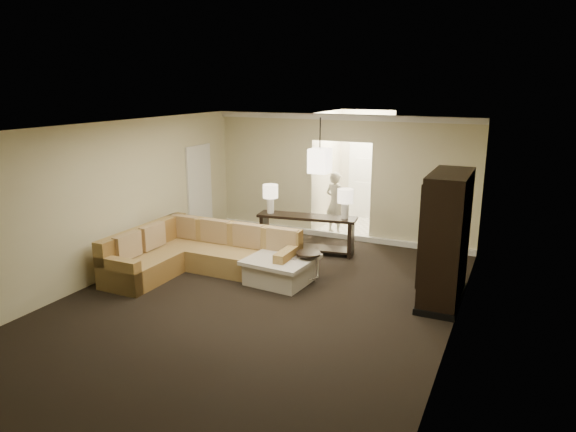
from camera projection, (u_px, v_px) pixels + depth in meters
The scene contains 19 objects.
ground at pixel (257, 302), 8.30m from camera, with size 8.00×8.00×0.00m, color black.
wall_back at pixel (341, 177), 11.46m from camera, with size 6.00×0.04×2.80m, color beige.
wall_front at pixel (35, 326), 4.44m from camera, with size 6.00×0.04×2.80m, color beige.
wall_left at pixel (108, 201), 9.18m from camera, with size 0.04×8.00×2.80m, color beige.
wall_right at pixel (456, 244), 6.73m from camera, with size 0.04×8.00×2.80m, color beige.
ceiling at pixel (254, 128), 7.60m from camera, with size 6.00×8.00×0.02m, color silver.
crown_molding at pixel (341, 117), 11.09m from camera, with size 6.00×0.10×0.12m, color white.
baseboard at pixel (338, 235), 11.76m from camera, with size 6.00×0.10×0.12m, color white.
side_door at pixel (200, 191), 11.71m from camera, with size 0.05×0.90×2.10m, color white.
foyer at pixel (359, 173), 12.67m from camera, with size 1.44×2.02×2.80m.
sectional_sofa at pixel (199, 254), 9.57m from camera, with size 2.91×2.33×0.87m.
coffee_table at pixel (281, 269), 9.14m from camera, with size 1.20×1.20×0.47m.
console_table at pixel (307, 230), 10.67m from camera, with size 2.10×0.75×0.79m.
armoire at pixel (445, 241), 8.12m from camera, with size 0.63×1.47×2.12m.
drink_table at pixel (308, 261), 9.10m from camera, with size 0.44×0.44×0.55m.
table_lamp_left at pixel (270, 194), 10.71m from camera, with size 0.32×0.32×0.61m.
table_lamp_right at pixel (345, 199), 10.27m from camera, with size 0.32×0.32×0.61m.
pendant_light at pixel (320, 161), 10.18m from camera, with size 0.38×0.38×1.09m.
person at pixel (335, 199), 11.96m from camera, with size 0.59×0.39×1.63m, color beige.
Camera 1 is at (3.71, -6.75, 3.44)m, focal length 32.00 mm.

